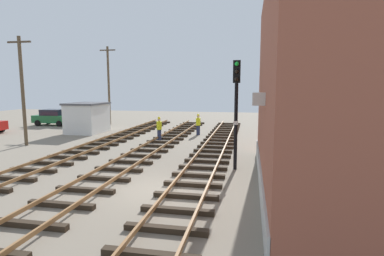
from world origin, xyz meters
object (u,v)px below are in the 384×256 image
at_px(signal_mast, 236,102).
at_px(parked_car_green, 53,117).
at_px(parked_car_black, 81,117).
at_px(utility_pole_far, 109,84).
at_px(brick_building, 358,87).
at_px(track_worker_distant, 198,124).
at_px(utility_pole_near, 22,89).
at_px(control_hut, 87,118).
at_px(track_worker_foreground, 159,129).

bearing_deg(signal_mast, parked_car_green, 144.63).
height_order(parked_car_black, utility_pole_far, utility_pole_far).
height_order(brick_building, parked_car_green, brick_building).
distance_m(parked_car_black, track_worker_distant, 14.67).
height_order(utility_pole_near, utility_pole_far, utility_pole_far).
distance_m(brick_building, parked_car_black, 28.86).
distance_m(signal_mast, utility_pole_near, 15.66).
bearing_deg(control_hut, brick_building, -34.11).
height_order(parked_car_black, utility_pole_near, utility_pole_near).
bearing_deg(track_worker_foreground, utility_pole_far, 133.60).
xyz_separation_m(brick_building, utility_pole_far, (-19.67, 18.99, 0.34)).
relative_size(control_hut, utility_pole_far, 0.44).
relative_size(track_worker_foreground, track_worker_distant, 1.00).
bearing_deg(track_worker_foreground, brick_building, -41.99).
xyz_separation_m(parked_car_black, utility_pole_far, (2.85, 1.25, 3.60)).
bearing_deg(parked_car_black, utility_pole_near, -77.59).
xyz_separation_m(utility_pole_far, track_worker_distant, (11.12, -5.73, -3.58)).
bearing_deg(control_hut, track_worker_distant, 2.58).
xyz_separation_m(control_hut, parked_car_black, (-3.63, 4.95, -0.49)).
bearing_deg(parked_car_black, track_worker_distant, -17.79).
bearing_deg(parked_car_black, track_worker_foreground, -34.13).
height_order(parked_car_green, utility_pole_far, utility_pole_far).
relative_size(parked_car_black, track_worker_foreground, 2.25).
xyz_separation_m(utility_pole_near, utility_pole_far, (0.30, 12.83, 0.47)).
height_order(utility_pole_far, track_worker_distant, utility_pole_far).
xyz_separation_m(control_hut, utility_pole_far, (-0.79, 6.20, 3.12)).
xyz_separation_m(control_hut, track_worker_distant, (10.34, 0.47, -0.46)).
bearing_deg(control_hut, utility_pole_far, 97.23).
relative_size(signal_mast, track_worker_distant, 2.93).
relative_size(control_hut, track_worker_foreground, 2.03).
relative_size(control_hut, parked_car_green, 0.90).
distance_m(parked_car_black, utility_pole_near, 12.26).
relative_size(parked_car_green, utility_pole_far, 0.49).
bearing_deg(track_worker_foreground, parked_car_green, 153.76).
bearing_deg(signal_mast, brick_building, -26.69).
relative_size(utility_pole_near, utility_pole_far, 0.89).
relative_size(utility_pole_far, track_worker_foreground, 4.61).
distance_m(control_hut, track_worker_distant, 10.36).
height_order(parked_car_green, track_worker_distant, track_worker_distant).
relative_size(signal_mast, track_worker_foreground, 2.93).
height_order(parked_car_green, track_worker_foreground, track_worker_foreground).
bearing_deg(utility_pole_near, utility_pole_far, 88.66).
height_order(brick_building, track_worker_distant, brick_building).
height_order(signal_mast, utility_pole_far, utility_pole_far).
xyz_separation_m(parked_car_green, utility_pole_near, (5.47, -10.92, 3.14)).
bearing_deg(utility_pole_far, brick_building, -43.99).
bearing_deg(parked_car_green, brick_building, -33.86).
relative_size(brick_building, parked_car_black, 3.05).
distance_m(signal_mast, track_worker_foreground, 10.22).
relative_size(brick_building, track_worker_distant, 6.86).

